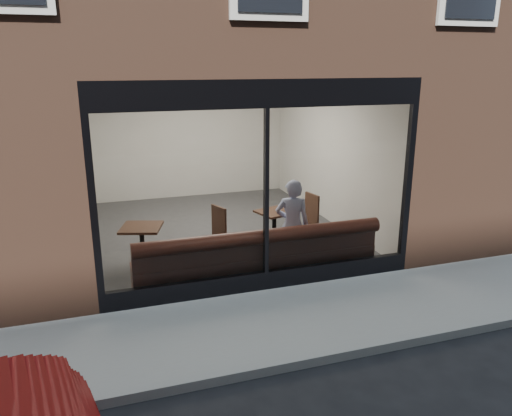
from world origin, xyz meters
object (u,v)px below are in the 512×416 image
object	(u,v)px
banquette	(258,266)
cafe_table_right	(274,212)
person	(292,225)
cafe_chair_right	(303,230)
cafe_chair_left	(211,246)
cafe_table_left	(141,228)

from	to	relation	value
banquette	cafe_table_right	xyz separation A→B (m)	(0.72, 1.17, 0.52)
person	cafe_chair_right	world-z (taller)	person
cafe_chair_left	cafe_table_left	bearing A→B (deg)	-18.65
cafe_table_right	cafe_chair_right	bearing A→B (deg)	19.10
person	cafe_chair_left	distance (m)	1.58
person	cafe_chair_right	distance (m)	1.48
banquette	cafe_table_right	bearing A→B (deg)	58.43
banquette	cafe_table_left	size ratio (longest dim) A/B	6.12
person	cafe_table_left	distance (m)	2.55
banquette	cafe_chair_left	distance (m)	1.22
cafe_table_right	cafe_chair_left	size ratio (longest dim) A/B	1.41
banquette	cafe_table_left	bearing A→B (deg)	148.94
cafe_table_right	cafe_chair_left	xyz separation A→B (m)	(-1.24, -0.07, -0.50)
banquette	cafe_chair_right	xyz separation A→B (m)	(1.43, 1.42, 0.01)
banquette	person	distance (m)	0.93
banquette	cafe_table_left	world-z (taller)	cafe_table_left
cafe_table_left	cafe_chair_right	size ratio (longest dim) A/B	1.53
person	cafe_chair_left	bearing A→B (deg)	-16.10
cafe_table_left	cafe_chair_left	bearing A→B (deg)	2.85
banquette	person	size ratio (longest dim) A/B	2.55
cafe_table_left	banquette	bearing A→B (deg)	-31.06
cafe_chair_left	cafe_chair_right	distance (m)	1.98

